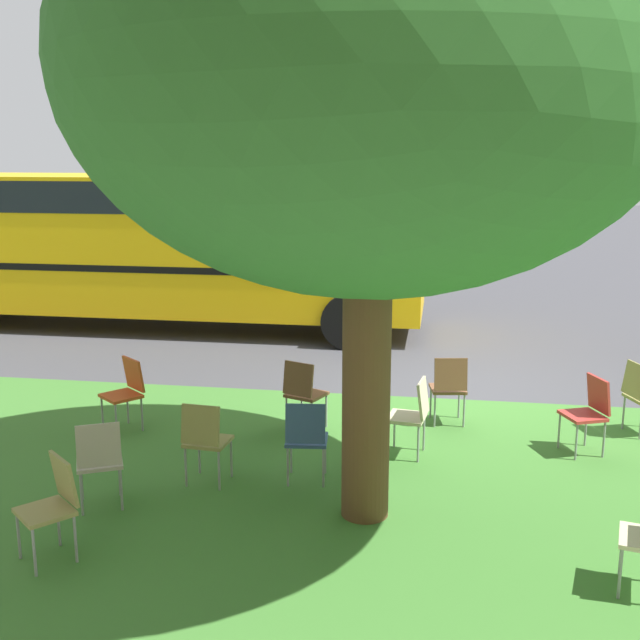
{
  "coord_description": "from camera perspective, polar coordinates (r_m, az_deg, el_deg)",
  "views": [
    {
      "loc": [
        0.18,
        10.5,
        3.35
      ],
      "look_at": [
        1.66,
        1.21,
        1.28
      ],
      "focal_mm": 43.48,
      "sensor_mm": 36.0,
      "label": 1
    }
  ],
  "objects": [
    {
      "name": "school_bus",
      "position": [
        15.21,
        -12.41,
        6.13
      ],
      "size": [
        10.4,
        2.8,
        2.88
      ],
      "color": "yellow",
      "rests_on": "ground"
    },
    {
      "name": "chair_10",
      "position": [
        7.68,
        -15.93,
        -9.7
      ],
      "size": [
        0.55,
        0.56,
        0.88
      ],
      "color": "#ADA393",
      "rests_on": "ground"
    },
    {
      "name": "chair_5",
      "position": [
        7.93,
        -1.02,
        -8.47
      ],
      "size": [
        0.46,
        0.46,
        0.88
      ],
      "color": "#335184",
      "rests_on": "ground"
    },
    {
      "name": "chair_2",
      "position": [
        6.92,
        -19.07,
        -12.44
      ],
      "size": [
        0.59,
        0.59,
        0.88
      ],
      "color": "olive",
      "rests_on": "ground"
    },
    {
      "name": "chair_1",
      "position": [
        9.21,
        19.18,
        -6.18
      ],
      "size": [
        0.55,
        0.54,
        0.88
      ],
      "color": "#B7332D",
      "rests_on": "ground"
    },
    {
      "name": "ground",
      "position": [
        11.02,
        9.63,
        -5.44
      ],
      "size": [
        80.0,
        80.0,
        0.0
      ],
      "primitive_type": "plane",
      "color": "#424247"
    },
    {
      "name": "grass_verge",
      "position": [
        8.03,
        9.77,
        -12.38
      ],
      "size": [
        48.0,
        6.0,
        0.01
      ],
      "primitive_type": "cube",
      "color": "#3D752D",
      "rests_on": "ground"
    },
    {
      "name": "chair_7",
      "position": [
        7.98,
        -8.45,
        -8.49
      ],
      "size": [
        0.46,
        0.46,
        0.88
      ],
      "color": "olive",
      "rests_on": "ground"
    },
    {
      "name": "chair_0",
      "position": [
        9.37,
        -1.25,
        -5.15
      ],
      "size": [
        0.54,
        0.55,
        0.88
      ],
      "color": "brown",
      "rests_on": "ground"
    },
    {
      "name": "chair_4",
      "position": [
        8.68,
        6.87,
        -6.68
      ],
      "size": [
        0.48,
        0.47,
        0.88
      ],
      "color": "beige",
      "rests_on": "ground"
    },
    {
      "name": "chair_6",
      "position": [
        9.7,
        9.47,
        -4.71
      ],
      "size": [
        0.48,
        0.48,
        0.88
      ],
      "color": "brown",
      "rests_on": "ground"
    },
    {
      "name": "street_tree",
      "position": [
        6.76,
        3.74,
        18.08
      ],
      "size": [
        5.19,
        5.19,
        5.95
      ],
      "color": "brown",
      "rests_on": "ground"
    },
    {
      "name": "chair_8",
      "position": [
        9.71,
        -14.07,
        -4.91
      ],
      "size": [
        0.58,
        0.59,
        0.88
      ],
      "color": "#C64C1E",
      "rests_on": "ground"
    }
  ]
}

